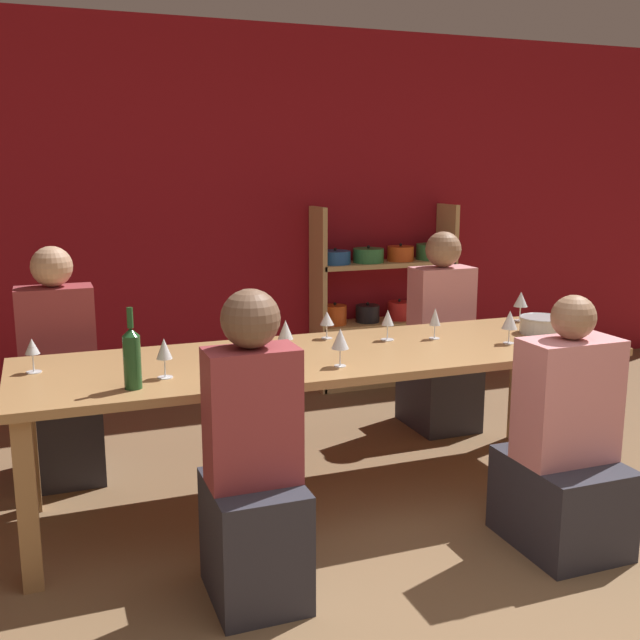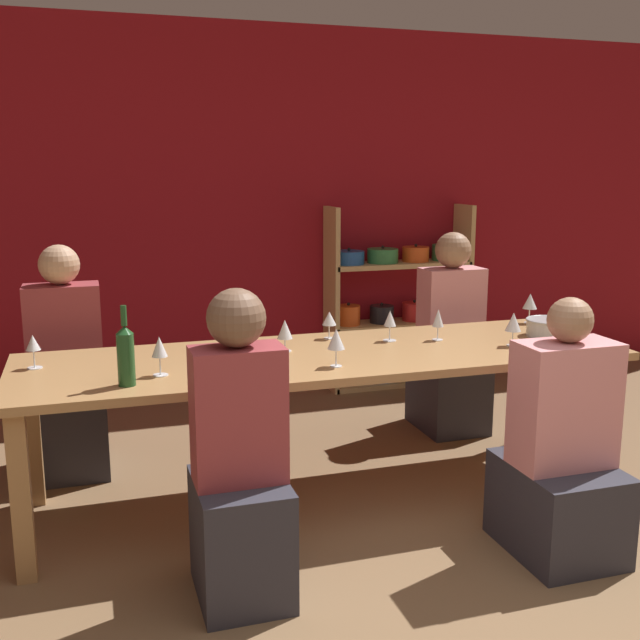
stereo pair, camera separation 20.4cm
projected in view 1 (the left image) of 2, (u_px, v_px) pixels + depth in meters
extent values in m
cube|color=maroon|center=(241.00, 214.00, 5.52)|extent=(8.80, 0.06, 2.70)
cube|color=tan|center=(318.00, 300.00, 5.65)|extent=(0.04, 0.30, 1.40)
cube|color=tan|center=(445.00, 292.00, 6.03)|extent=(0.04, 0.30, 1.40)
cube|color=tan|center=(382.00, 380.00, 5.98)|extent=(1.10, 0.30, 0.04)
cylinder|color=#235BAD|center=(367.00, 371.00, 5.92)|extent=(0.21, 0.21, 0.14)
sphere|color=black|center=(367.00, 361.00, 5.90)|extent=(0.02, 0.02, 0.02)
cylinder|color=gold|center=(398.00, 367.00, 6.01)|extent=(0.19, 0.19, 0.15)
sphere|color=black|center=(398.00, 357.00, 5.99)|extent=(0.02, 0.02, 0.02)
cylinder|color=#338447|center=(428.00, 366.00, 6.11)|extent=(0.21, 0.21, 0.12)
sphere|color=black|center=(428.00, 357.00, 6.09)|extent=(0.02, 0.02, 0.02)
cube|color=tan|center=(383.00, 323.00, 5.89)|extent=(1.10, 0.30, 0.04)
cylinder|color=#E0561E|center=(335.00, 315.00, 5.73)|extent=(0.18, 0.18, 0.15)
sphere|color=black|center=(335.00, 304.00, 5.71)|extent=(0.02, 0.02, 0.02)
cylinder|color=black|center=(368.00, 313.00, 5.82)|extent=(0.19, 0.19, 0.13)
sphere|color=black|center=(368.00, 304.00, 5.81)|extent=(0.02, 0.02, 0.02)
cylinder|color=red|center=(399.00, 311.00, 5.92)|extent=(0.19, 0.19, 0.14)
sphere|color=black|center=(399.00, 300.00, 5.90)|extent=(0.02, 0.02, 0.02)
cylinder|color=#338447|center=(430.00, 311.00, 6.02)|extent=(0.25, 0.25, 0.09)
sphere|color=black|center=(430.00, 304.00, 6.00)|extent=(0.02, 0.02, 0.02)
cube|color=tan|center=(384.00, 264.00, 5.79)|extent=(1.10, 0.30, 0.04)
cylinder|color=#235BAD|center=(335.00, 257.00, 5.64)|extent=(0.23, 0.23, 0.10)
sphere|color=black|center=(335.00, 249.00, 5.63)|extent=(0.02, 0.02, 0.02)
cylinder|color=#338447|center=(368.00, 255.00, 5.73)|extent=(0.24, 0.24, 0.11)
sphere|color=black|center=(368.00, 247.00, 5.72)|extent=(0.02, 0.02, 0.02)
cylinder|color=#E0561E|center=(400.00, 254.00, 5.83)|extent=(0.21, 0.21, 0.11)
sphere|color=black|center=(401.00, 245.00, 5.81)|extent=(0.02, 0.02, 0.02)
cylinder|color=#338447|center=(432.00, 252.00, 5.92)|extent=(0.25, 0.25, 0.12)
sphere|color=black|center=(432.00, 243.00, 5.91)|extent=(0.02, 0.02, 0.02)
cube|color=#AD7F4C|center=(327.00, 357.00, 3.74)|extent=(3.01, 0.92, 0.04)
cube|color=#AD7F4C|center=(27.00, 504.00, 2.98)|extent=(0.08, 0.08, 0.73)
cube|color=#AD7F4C|center=(604.00, 421.00, 3.96)|extent=(0.08, 0.08, 0.73)
cube|color=#AD7F4C|center=(28.00, 441.00, 3.67)|extent=(0.08, 0.08, 0.73)
cube|color=#AD7F4C|center=(518.00, 383.00, 4.66)|extent=(0.08, 0.08, 0.73)
cylinder|color=#B7BABC|center=(542.00, 325.00, 4.17)|extent=(0.24, 0.24, 0.09)
torus|color=#B7BABC|center=(542.00, 318.00, 4.16)|extent=(0.25, 0.25, 0.01)
cylinder|color=#1E4C23|center=(132.00, 362.00, 3.12)|extent=(0.07, 0.07, 0.23)
cone|color=#1E4C23|center=(131.00, 332.00, 3.09)|extent=(0.07, 0.07, 0.03)
cylinder|color=#1E4C23|center=(130.00, 318.00, 3.08)|extent=(0.03, 0.03, 0.09)
cylinder|color=white|center=(327.00, 338.00, 4.06)|extent=(0.06, 0.06, 0.00)
cylinder|color=white|center=(327.00, 331.00, 4.05)|extent=(0.01, 0.01, 0.07)
cone|color=white|center=(327.00, 318.00, 4.03)|extent=(0.08, 0.08, 0.07)
cylinder|color=beige|center=(327.00, 321.00, 4.04)|extent=(0.04, 0.04, 0.03)
cylinder|color=white|center=(509.00, 343.00, 3.94)|extent=(0.06, 0.06, 0.00)
cylinder|color=white|center=(509.00, 336.00, 3.93)|extent=(0.01, 0.01, 0.08)
cone|color=white|center=(510.00, 320.00, 3.92)|extent=(0.08, 0.08, 0.10)
cylinder|color=white|center=(520.00, 320.00, 4.53)|extent=(0.06, 0.06, 0.00)
cylinder|color=white|center=(520.00, 313.00, 4.52)|extent=(0.01, 0.01, 0.08)
cone|color=white|center=(521.00, 299.00, 4.50)|extent=(0.08, 0.08, 0.09)
cylinder|color=maroon|center=(521.00, 303.00, 4.50)|extent=(0.05, 0.05, 0.04)
cylinder|color=white|center=(34.00, 372.00, 3.38)|extent=(0.07, 0.07, 0.00)
cylinder|color=white|center=(33.00, 363.00, 3.37)|extent=(0.01, 0.01, 0.08)
cone|color=white|center=(32.00, 346.00, 3.36)|extent=(0.07, 0.07, 0.07)
cylinder|color=maroon|center=(32.00, 350.00, 3.36)|extent=(0.04, 0.04, 0.03)
cylinder|color=white|center=(165.00, 377.00, 3.30)|extent=(0.07, 0.07, 0.00)
cylinder|color=white|center=(165.00, 368.00, 3.29)|extent=(0.01, 0.01, 0.08)
cone|color=white|center=(164.00, 349.00, 3.27)|extent=(0.07, 0.07, 0.09)
cylinder|color=white|center=(340.00, 366.00, 3.49)|extent=(0.06, 0.06, 0.00)
cylinder|color=white|center=(340.00, 357.00, 3.48)|extent=(0.01, 0.01, 0.08)
cone|color=white|center=(340.00, 339.00, 3.46)|extent=(0.08, 0.08, 0.10)
cylinder|color=maroon|center=(340.00, 344.00, 3.47)|extent=(0.04, 0.04, 0.04)
cylinder|color=white|center=(434.00, 338.00, 4.05)|extent=(0.06, 0.06, 0.00)
cylinder|color=white|center=(435.00, 332.00, 4.04)|extent=(0.01, 0.01, 0.07)
cone|color=white|center=(435.00, 317.00, 4.03)|extent=(0.06, 0.06, 0.10)
cylinder|color=white|center=(387.00, 340.00, 4.02)|extent=(0.07, 0.07, 0.00)
cylinder|color=white|center=(387.00, 332.00, 4.01)|extent=(0.01, 0.01, 0.08)
cone|color=white|center=(388.00, 318.00, 4.00)|extent=(0.07, 0.07, 0.08)
cylinder|color=beige|center=(388.00, 321.00, 4.00)|extent=(0.04, 0.04, 0.03)
cylinder|color=white|center=(286.00, 351.00, 3.76)|extent=(0.07, 0.07, 0.00)
cylinder|color=white|center=(286.00, 345.00, 3.75)|extent=(0.01, 0.01, 0.06)
cone|color=white|center=(285.00, 330.00, 3.74)|extent=(0.08, 0.08, 0.10)
cylinder|color=beige|center=(286.00, 334.00, 3.74)|extent=(0.04, 0.04, 0.04)
cube|color=#2D2D38|center=(255.00, 540.00, 2.95)|extent=(0.35, 0.44, 0.49)
cube|color=#99383D|center=(252.00, 416.00, 2.84)|extent=(0.35, 0.19, 0.53)
sphere|color=brown|center=(250.00, 319.00, 2.77)|extent=(0.22, 0.22, 0.22)
cube|color=#2D2D38|center=(439.00, 390.00, 4.93)|extent=(0.39, 0.49, 0.49)
cube|color=pink|center=(441.00, 311.00, 4.83)|extent=(0.39, 0.22, 0.57)
sphere|color=#9E7556|center=(443.00, 249.00, 4.75)|extent=(0.23, 0.23, 0.23)
cube|color=#2D2D38|center=(561.00, 502.00, 3.37)|extent=(0.43, 0.53, 0.41)
cube|color=pink|center=(568.00, 400.00, 3.28)|extent=(0.43, 0.23, 0.55)
sphere|color=#9E7556|center=(573.00, 317.00, 3.20)|extent=(0.19, 0.19, 0.19)
cube|color=#2D2D38|center=(64.00, 436.00, 4.13)|extent=(0.40, 0.50, 0.46)
cube|color=#99383D|center=(57.00, 342.00, 4.02)|extent=(0.40, 0.22, 0.60)
sphere|color=tan|center=(52.00, 267.00, 3.94)|extent=(0.22, 0.22, 0.22)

